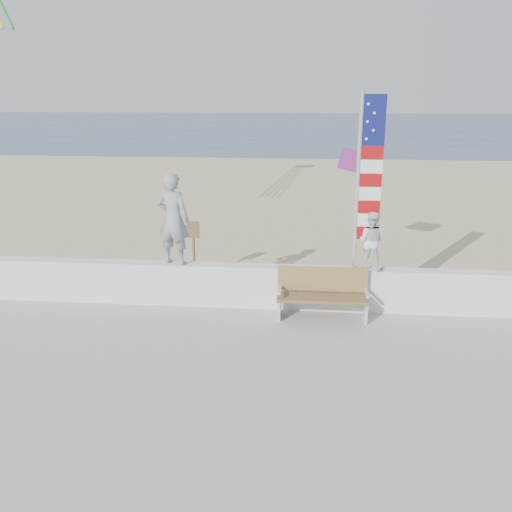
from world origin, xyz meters
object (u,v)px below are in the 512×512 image
object	(u,v)px
adult	(173,219)
bench	(322,293)
flag	(365,175)
child	(371,241)

from	to	relation	value
adult	bench	world-z (taller)	adult
bench	adult	bearing A→B (deg)	171.62
bench	flag	distance (m)	2.46
adult	flag	size ratio (longest dim) A/B	0.55
bench	flag	world-z (taller)	flag
flag	bench	bearing A→B (deg)	-148.64
adult	flag	distance (m)	3.95
adult	bench	distance (m)	3.40
child	flag	world-z (taller)	flag
child	bench	world-z (taller)	child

